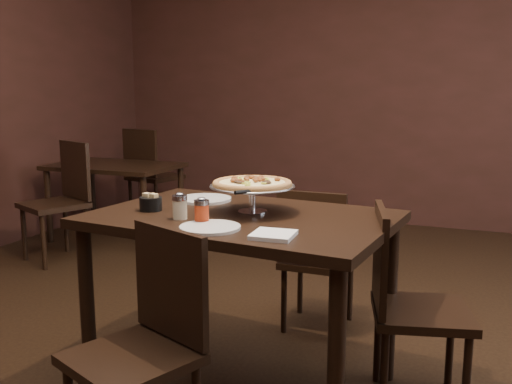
% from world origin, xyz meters
% --- Properties ---
extents(room, '(6.04, 7.04, 2.84)m').
position_xyz_m(room, '(0.06, 0.03, 1.40)').
color(room, black).
rests_on(room, ground).
extents(dining_table, '(1.38, 0.99, 0.81)m').
position_xyz_m(dining_table, '(-0.10, -0.08, 0.70)').
color(dining_table, black).
rests_on(dining_table, ground).
extents(background_table, '(1.11, 0.74, 0.69)m').
position_xyz_m(background_table, '(-2.20, 1.93, 0.60)').
color(background_table, black).
rests_on(background_table, ground).
extents(pizza_stand, '(0.38, 0.38, 0.16)m').
position_xyz_m(pizza_stand, '(-0.07, -0.02, 0.94)').
color(pizza_stand, '#B1B0B7').
rests_on(pizza_stand, dining_table).
extents(parmesan_shaker, '(0.07, 0.07, 0.11)m').
position_xyz_m(parmesan_shaker, '(-0.31, -0.26, 0.87)').
color(parmesan_shaker, beige).
rests_on(parmesan_shaker, dining_table).
extents(pepper_flake_shaker, '(0.06, 0.06, 0.11)m').
position_xyz_m(pepper_flake_shaker, '(-0.18, -0.30, 0.86)').
color(pepper_flake_shaker, maroon).
rests_on(pepper_flake_shaker, dining_table).
extents(packet_caddy, '(0.10, 0.10, 0.08)m').
position_xyz_m(packet_caddy, '(-0.51, -0.15, 0.84)').
color(packet_caddy, black).
rests_on(packet_caddy, dining_table).
extents(napkin_stack, '(0.16, 0.16, 0.02)m').
position_xyz_m(napkin_stack, '(0.17, -0.40, 0.82)').
color(napkin_stack, white).
rests_on(napkin_stack, dining_table).
extents(plate_left, '(0.27, 0.27, 0.01)m').
position_xyz_m(plate_left, '(-0.39, 0.15, 0.82)').
color(plate_left, silver).
rests_on(plate_left, dining_table).
extents(plate_near, '(0.24, 0.24, 0.01)m').
position_xyz_m(plate_near, '(-0.11, -0.37, 0.82)').
color(plate_near, silver).
rests_on(plate_near, dining_table).
extents(serving_spatula, '(0.14, 0.14, 0.02)m').
position_xyz_m(serving_spatula, '(-0.02, -0.20, 0.94)').
color(serving_spatula, '#B1B0B7').
rests_on(serving_spatula, pizza_stand).
extents(chair_far, '(0.38, 0.38, 0.82)m').
position_xyz_m(chair_far, '(0.05, 0.63, 0.45)').
color(chair_far, black).
rests_on(chair_far, ground).
extents(chair_near, '(0.52, 0.52, 0.86)m').
position_xyz_m(chair_near, '(-0.21, -0.69, 0.47)').
color(chair_near, black).
rests_on(chair_near, ground).
extents(chair_side, '(0.49, 0.49, 0.86)m').
position_xyz_m(chair_side, '(0.61, 0.05, 0.47)').
color(chair_side, black).
rests_on(chair_side, ground).
extents(bg_chair_far, '(0.54, 0.54, 0.97)m').
position_xyz_m(bg_chair_far, '(-2.28, 2.64, 0.53)').
color(bg_chair_far, black).
rests_on(bg_chair_far, ground).
extents(bg_chair_near, '(0.58, 0.58, 0.95)m').
position_xyz_m(bg_chair_near, '(-2.23, 1.26, 0.52)').
color(bg_chair_near, black).
rests_on(bg_chair_near, ground).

